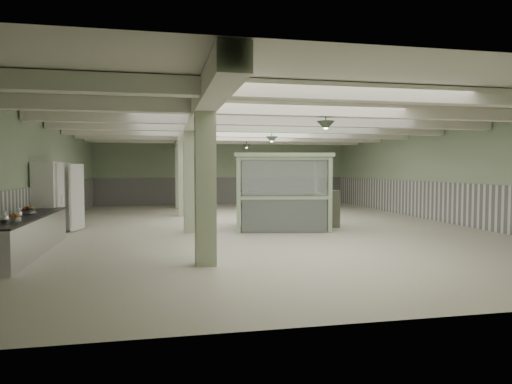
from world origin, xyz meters
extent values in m
plane|color=beige|center=(0.00, 0.00, 0.00)|extent=(20.00, 20.00, 0.00)
cube|color=beige|center=(0.00, 0.00, 3.60)|extent=(14.00, 20.00, 0.02)
cube|color=#9CB28E|center=(0.00, 10.00, 1.80)|extent=(14.00, 0.02, 3.60)
cube|color=#9CB28E|center=(0.00, -10.00, 1.80)|extent=(14.00, 0.02, 3.60)
cube|color=#9CB28E|center=(-7.00, 0.00, 1.80)|extent=(0.02, 20.00, 3.60)
cube|color=#9CB28E|center=(7.00, 0.00, 1.80)|extent=(0.02, 20.00, 3.60)
cube|color=silver|center=(-6.97, 0.00, 0.75)|extent=(0.05, 19.90, 1.50)
cube|color=silver|center=(6.97, 0.00, 0.75)|extent=(0.05, 19.90, 1.50)
cube|color=silver|center=(0.00, 9.97, 0.75)|extent=(13.90, 0.05, 1.50)
cube|color=white|center=(-2.50, 0.00, 3.38)|extent=(0.45, 19.90, 0.40)
cube|color=white|center=(0.00, -7.50, 3.42)|extent=(13.90, 0.35, 0.32)
cube|color=white|center=(0.00, -5.00, 3.42)|extent=(13.90, 0.35, 0.32)
cube|color=white|center=(0.00, -2.50, 3.42)|extent=(13.90, 0.35, 0.32)
cube|color=white|center=(0.00, 0.00, 3.42)|extent=(13.90, 0.35, 0.32)
cube|color=white|center=(0.00, 2.50, 3.42)|extent=(13.90, 0.35, 0.32)
cube|color=white|center=(0.00, 5.00, 3.42)|extent=(13.90, 0.35, 0.32)
cube|color=white|center=(0.00, 7.50, 3.42)|extent=(13.90, 0.35, 0.32)
cube|color=#ADBD98|center=(-2.50, -6.00, 1.80)|extent=(0.42, 0.42, 3.60)
cube|color=#ADBD98|center=(-2.50, -1.00, 1.80)|extent=(0.42, 0.42, 3.60)
cube|color=#ADBD98|center=(-2.50, 4.00, 1.80)|extent=(0.42, 0.42, 3.60)
cube|color=#ADBD98|center=(-2.50, 8.00, 1.80)|extent=(0.42, 0.42, 3.60)
cone|color=#334231|center=(0.50, -5.00, 3.05)|extent=(0.44, 0.44, 0.22)
cone|color=#334231|center=(0.50, 0.50, 3.05)|extent=(0.44, 0.44, 0.22)
cone|color=#334231|center=(0.50, 5.50, 3.05)|extent=(0.44, 0.44, 0.22)
cube|color=silver|center=(-6.54, -3.95, 0.44)|extent=(0.82, 4.90, 0.88)
cube|color=black|center=(-6.54, -3.95, 0.89)|extent=(0.86, 4.94, 0.04)
cylinder|color=#B2B2B7|center=(-6.42, -5.08, 0.94)|extent=(0.31, 0.31, 0.08)
cube|color=white|center=(-6.65, -0.67, 1.11)|extent=(0.61, 2.43, 2.23)
cube|color=white|center=(-6.32, -1.23, 1.11)|extent=(0.06, 0.91, 2.13)
cube|color=white|center=(-6.20, -0.01, 1.11)|extent=(0.31, 0.89, 2.13)
cube|color=silver|center=(-6.28, -1.23, 1.11)|extent=(0.02, 0.05, 0.30)
cube|color=silver|center=(-6.28, -0.11, 1.11)|extent=(0.02, 0.05, 0.30)
cube|color=#A0B994|center=(-1.06, -1.56, 1.19)|extent=(0.14, 0.14, 2.38)
cube|color=#A0B994|center=(-0.68, 0.79, 1.19)|extent=(0.14, 0.14, 2.38)
cube|color=#A0B994|center=(1.77, -2.01, 1.19)|extent=(0.14, 0.14, 2.38)
cube|color=#A0B994|center=(2.15, 0.34, 1.19)|extent=(0.14, 0.14, 2.38)
cube|color=#A0B994|center=(0.55, -0.61, 2.44)|extent=(3.49, 3.09, 0.12)
cube|color=silver|center=(0.36, -1.79, 0.55)|extent=(2.64, 0.48, 1.05)
cube|color=silver|center=(0.36, -1.79, 1.78)|extent=(2.64, 0.48, 1.22)
cube|color=silver|center=(0.73, 0.57, 0.55)|extent=(2.64, 0.48, 1.05)
cube|color=silver|center=(0.73, 0.57, 1.78)|extent=(2.64, 0.48, 1.22)
cube|color=silver|center=(-0.87, -0.39, 0.55)|extent=(0.40, 2.17, 1.05)
cube|color=silver|center=(-0.87, -0.39, 1.78)|extent=(0.40, 2.17, 1.22)
cube|color=silver|center=(1.96, -0.84, 0.55)|extent=(0.40, 2.17, 1.05)
cube|color=silver|center=(1.96, -0.84, 1.78)|extent=(0.40, 2.17, 1.22)
cube|color=#606252|center=(2.31, -0.68, 0.63)|extent=(0.48, 0.63, 1.27)
camera|label=1|loc=(-3.39, -15.46, 2.03)|focal=32.00mm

